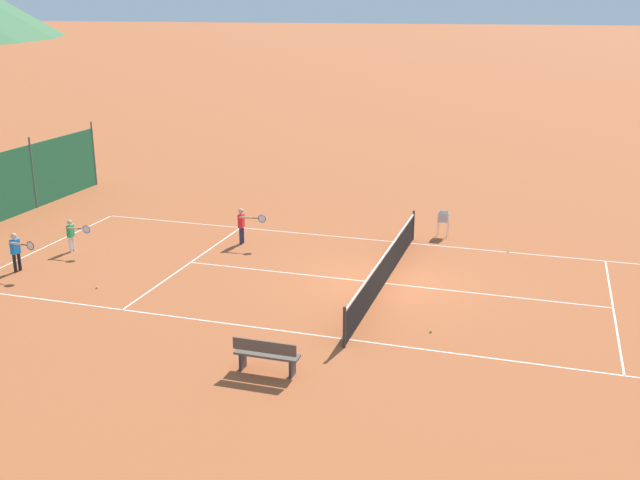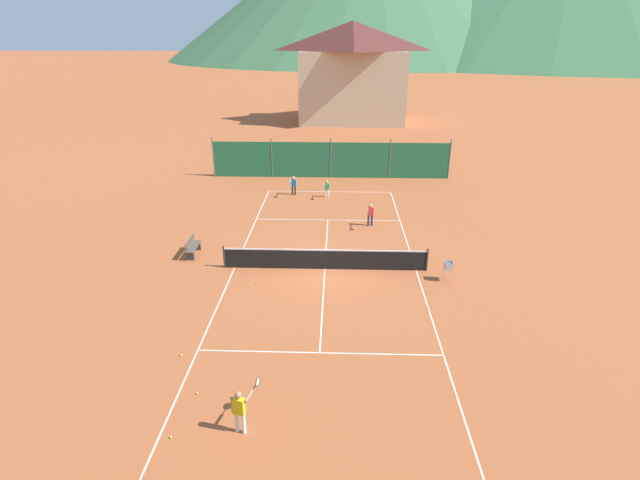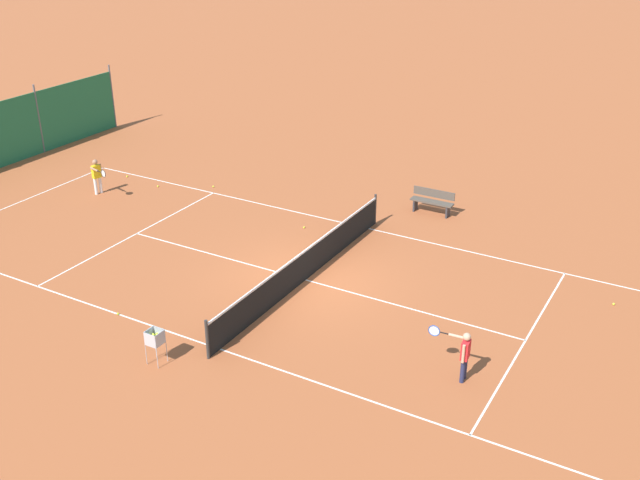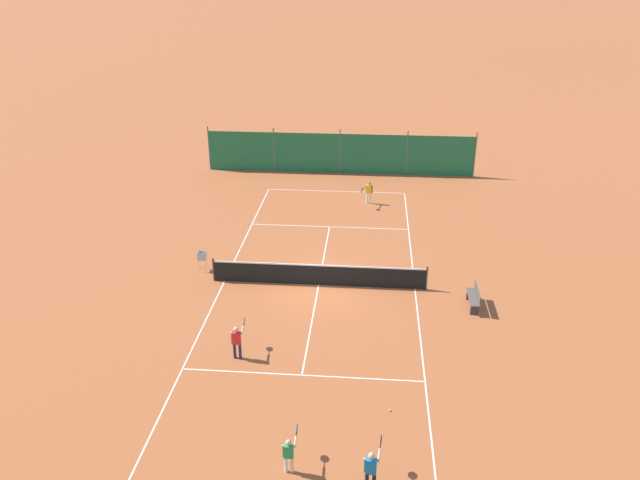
{
  "view_description": "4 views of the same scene",
  "coord_description": "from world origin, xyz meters",
  "views": [
    {
      "loc": [
        -20.51,
        -4.33,
        7.96
      ],
      "look_at": [
        0.6,
        2.21,
        0.97
      ],
      "focal_mm": 42.0,
      "sensor_mm": 36.0,
      "label": 1
    },
    {
      "loc": [
        0.5,
        -20.28,
        9.84
      ],
      "look_at": [
        -0.25,
        0.77,
        1.09
      ],
      "focal_mm": 28.0,
      "sensor_mm": 36.0,
      "label": 2
    },
    {
      "loc": [
        16.25,
        9.76,
        10.26
      ],
      "look_at": [
        -1.2,
        -0.2,
        0.73
      ],
      "focal_mm": 42.0,
      "sensor_mm": 36.0,
      "label": 3
    },
    {
      "loc": [
        -2.09,
        23.48,
        12.72
      ],
      "look_at": [
        0.11,
        -1.98,
        1.22
      ],
      "focal_mm": 35.0,
      "sensor_mm": 36.0,
      "label": 4
    }
  ],
  "objects": [
    {
      "name": "tennis_ball_mid_court",
      "position": [
        -4.56,
        -6.75,
        0.03
      ],
      "size": [
        0.07,
        0.07,
        0.07
      ],
      "primitive_type": "sphere",
      "color": "#CCE033",
      "rests_on": "ground"
    },
    {
      "name": "tennis_ball_alley_right",
      "position": [
        -3.06,
        -1.87,
        0.03
      ],
      "size": [
        0.07,
        0.07,
        0.07
      ],
      "primitive_type": "sphere",
      "color": "#CCE033",
      "rests_on": "ground"
    },
    {
      "name": "tennis_ball_by_net_left",
      "position": [
        4.13,
        -3.32,
        0.03
      ],
      "size": [
        0.07,
        0.07,
        0.07
      ],
      "primitive_type": "sphere",
      "color": "#CCE033",
      "rests_on": "ground"
    },
    {
      "name": "courtside_bench",
      "position": [
        -6.34,
        1.32,
        0.45
      ],
      "size": [
        0.36,
        1.5,
        0.84
      ],
      "color": "#51473D",
      "rests_on": "ground"
    },
    {
      "name": "tennis_ball_alley_left",
      "position": [
        -3.78,
        -10.33,
        0.03
      ],
      "size": [
        0.07,
        0.07,
        0.07
      ],
      "primitive_type": "sphere",
      "color": "#CCE033",
      "rests_on": "ground"
    },
    {
      "name": "tennis_net",
      "position": [
        0.0,
        0.0,
        0.5
      ],
      "size": [
        9.18,
        0.08,
        1.06
      ],
      "color": "#2D2D2D",
      "rests_on": "ground"
    },
    {
      "name": "ball_hopper",
      "position": [
        5.29,
        -0.95,
        0.66
      ],
      "size": [
        0.36,
        0.36,
        0.89
      ],
      "color": "#B7B7BC",
      "rests_on": "ground"
    },
    {
      "name": "tennis_ball_service_box",
      "position": [
        -2.9,
        7.98,
        0.03
      ],
      "size": [
        0.07,
        0.07,
        0.07
      ],
      "primitive_type": "sphere",
      "color": "#CCE033",
      "rests_on": "ground"
    },
    {
      "name": "court_line_markings",
      "position": [
        0.0,
        0.0,
        0.0
      ],
      "size": [
        8.25,
        23.85,
        0.01
      ],
      "color": "white",
      "rests_on": "ground"
    },
    {
      "name": "ground_plane",
      "position": [
        0.0,
        0.0,
        0.0
      ],
      "size": [
        600.0,
        600.0,
        0.0
      ],
      "primitive_type": "plane",
      "color": "#A8542D"
    },
    {
      "name": "player_far_baseline",
      "position": [
        -1.96,
        -9.99,
        0.77
      ],
      "size": [
        0.65,
        1.03,
        1.32
      ],
      "color": "white",
      "rests_on": "ground"
    },
    {
      "name": "tennis_ball_by_net_right",
      "position": [
        -3.55,
        -8.58,
        0.03
      ],
      "size": [
        0.07,
        0.07,
        0.07
      ],
      "primitive_type": "sphere",
      "color": "#CCE033",
      "rests_on": "ground"
    },
    {
      "name": "player_near_baseline",
      "position": [
        2.34,
        5.55,
        0.73
      ],
      "size": [
        0.43,
        1.05,
        1.26
      ],
      "color": "#23284C",
      "rests_on": "ground"
    }
  ]
}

